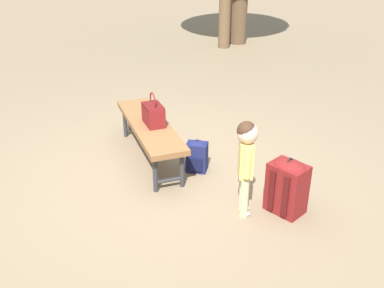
{
  "coord_description": "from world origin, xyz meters",
  "views": [
    {
      "loc": [
        3.5,
        -1.95,
        2.35
      ],
      "look_at": [
        0.2,
        0.14,
        0.45
      ],
      "focal_mm": 40.63,
      "sensor_mm": 36.0,
      "label": 1
    }
  ],
  "objects": [
    {
      "name": "backpack_small",
      "position": [
        0.0,
        0.32,
        0.19
      ],
      "size": [
        0.27,
        0.27,
        0.37
      ],
      "color": "#191E4C",
      "rests_on": "ground"
    },
    {
      "name": "backpack_large",
      "position": [
        1.09,
        0.6,
        0.28
      ],
      "size": [
        0.38,
        0.34,
        0.56
      ],
      "color": "maroon",
      "rests_on": "ground"
    },
    {
      "name": "child_standing",
      "position": [
        0.91,
        0.25,
        0.61
      ],
      "size": [
        0.22,
        0.19,
        0.92
      ],
      "color": "#CCCC8C",
      "rests_on": "ground"
    },
    {
      "name": "handbag",
      "position": [
        -0.45,
        0.05,
        0.58
      ],
      "size": [
        0.35,
        0.24,
        0.37
      ],
      "color": "maroon",
      "rests_on": "park_bench"
    },
    {
      "name": "park_bench",
      "position": [
        -0.51,
        0.02,
        0.39
      ],
      "size": [
        1.65,
        0.73,
        0.45
      ],
      "color": "brown",
      "rests_on": "ground"
    },
    {
      "name": "ground_plane",
      "position": [
        0.0,
        0.0,
        0.0
      ],
      "size": [
        40.0,
        40.0,
        0.0
      ],
      "primitive_type": "plane",
      "color": "#7F6B51",
      "rests_on": "ground"
    }
  ]
}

